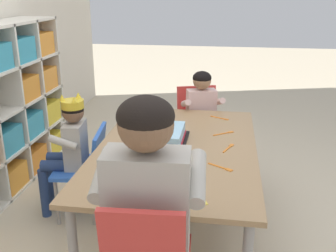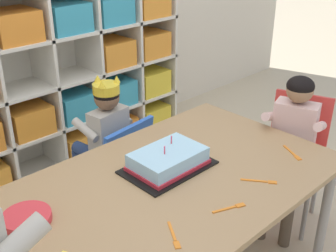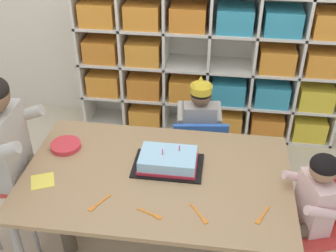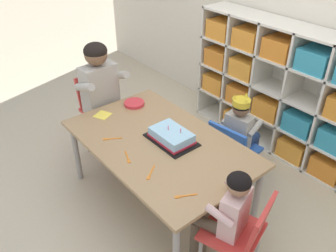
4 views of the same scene
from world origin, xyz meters
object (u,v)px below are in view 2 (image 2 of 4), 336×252
Objects in this scene: classroom_chair_guest_side at (294,148)px; fork_beside_plate_stack at (293,154)px; paper_plate_stack at (27,218)px; fork_at_table_front_edge at (174,237)px; guest_at_table_side at (292,136)px; birthday_cake_on_tray at (168,161)px; child_with_crown at (103,129)px; fork_scattered_mid_table at (261,181)px; activity_table at (172,190)px; fork_near_child_seat at (231,208)px; classroom_chair_blue at (118,159)px.

classroom_chair_guest_side reaches higher than fork_beside_plate_stack.
paper_plate_stack is 1.15m from fork_beside_plate_stack.
paper_plate_stack is 0.52m from fork_at_table_front_edge.
guest_at_table_side is 0.72m from birthday_cake_on_tray.
classroom_chair_guest_side reaches higher than fork_at_table_front_edge.
paper_plate_stack is at bearing 171.65° from birthday_cake_on_tray.
birthday_cake_on_tray is at bearing -117.59° from classroom_chair_guest_side.
child_with_crown reaches higher than fork_scattered_mid_table.
child_with_crown is 1.00m from fork_beside_plate_stack.
paper_plate_stack reaches higher than activity_table.
fork_at_table_front_edge is (-0.24, -0.25, 0.05)m from activity_table.
activity_table is 10.85× the size of fork_near_child_seat.
guest_at_table_side reaches higher than paper_plate_stack.
paper_plate_stack is at bearing -116.98° from classroom_chair_guest_side.
activity_table is at bearing -16.66° from paper_plate_stack.
classroom_chair_blue is at bearing 4.72° from fork_at_table_front_edge.
classroom_chair_guest_side is 1.86× the size of birthday_cake_on_tray.
guest_at_table_side reaches higher than fork_beside_plate_stack.
activity_table is 8.16× the size of paper_plate_stack.
fork_scattered_mid_table is at bearing -46.60° from activity_table.
fork_near_child_seat is (-0.16, -0.99, 0.09)m from child_with_crown.
guest_at_table_side is at bearing -13.66° from birthday_cake_on_tray.
guest_at_table_side is 1.00m from fork_at_table_front_edge.
classroom_chair_blue is 1.54× the size of birthday_cake_on_tray.
fork_beside_plate_stack and fork_scattered_mid_table have the same top height.
paper_plate_stack is at bearing 23.68° from classroom_chair_blue.
guest_at_table_side is 4.91× the size of paper_plate_stack.
child_with_crown is at bearing -90.72° from classroom_chair_blue.
classroom_chair_blue is at bearing 50.48° from fork_beside_plate_stack.
fork_at_table_front_edge is (0.31, -0.42, -0.01)m from paper_plate_stack.
fork_at_table_front_edge is (-0.29, -0.33, -0.03)m from birthday_cake_on_tray.
birthday_cake_on_tray is 0.57m from fork_beside_plate_stack.
fork_at_table_front_edge is (-0.42, -0.96, 0.09)m from child_with_crown.
fork_scattered_mid_table is at bearing 86.80° from child_with_crown.
activity_table is 0.35m from fork_at_table_front_edge.
birthday_cake_on_tray is at bearing 71.47° from child_with_crown.
classroom_chair_guest_side is at bearing -34.46° from fork_beside_plate_stack.
fork_scattered_mid_table is (0.24, -0.26, 0.05)m from activity_table.
classroom_chair_blue is 4.49× the size of fork_beside_plate_stack.
classroom_chair_blue is 4.56× the size of fork_at_table_front_edge.
fork_near_child_seat is (-0.03, -0.36, -0.03)m from birthday_cake_on_tray.
guest_at_table_side is (-0.10, -0.03, 0.12)m from classroom_chair_guest_side.
paper_plate_stack is at bearing 26.18° from fork_scattered_mid_table.
birthday_cake_on_tray is 0.44m from fork_at_table_front_edge.
classroom_chair_blue is 0.61m from birthday_cake_on_tray.
child_with_crown is 1.02m from classroom_chair_guest_side.
paper_plate_stack reaches higher than fork_beside_plate_stack.
guest_at_table_side is 1.32m from paper_plate_stack.
guest_at_table_side is 6.72× the size of fork_scattered_mid_table.
guest_at_table_side is at bearing -90.00° from classroom_chair_guest_side.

